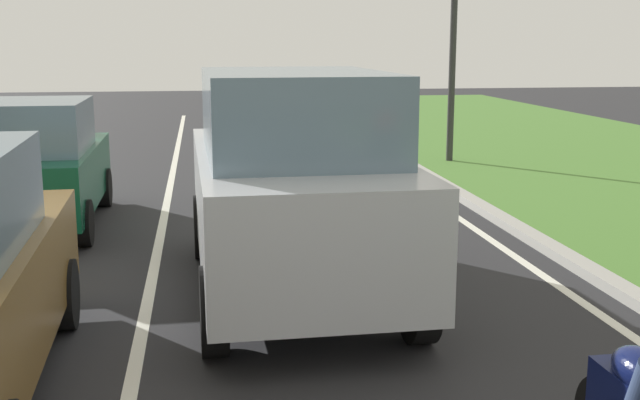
{
  "coord_description": "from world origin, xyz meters",
  "views": [
    {
      "loc": [
        -0.12,
        1.96,
        2.57
      ],
      "look_at": [
        0.89,
        8.68,
        1.2
      ],
      "focal_mm": 44.53,
      "sensor_mm": 36.0,
      "label": 1
    }
  ],
  "objects": [
    {
      "name": "car_suv_ahead",
      "position": [
        0.78,
        9.75,
        1.17
      ],
      "size": [
        2.05,
        4.54,
        2.28
      ],
      "rotation": [
        0.0,
        0.0,
        0.02
      ],
      "color": "#B7BABF",
      "rests_on": "ground"
    },
    {
      "name": "ground_plane",
      "position": [
        0.0,
        14.0,
        0.0
      ],
      "size": [
        60.0,
        60.0,
        0.0
      ],
      "primitive_type": "plane",
      "color": "#262628"
    },
    {
      "name": "lane_line_right_edge",
      "position": [
        3.6,
        14.0,
        0.0
      ],
      "size": [
        0.12,
        32.0,
        0.01
      ],
      "primitive_type": "cube",
      "color": "silver",
      "rests_on": "ground"
    },
    {
      "name": "traffic_light_near_right",
      "position": [
        5.1,
        17.98,
        3.29
      ],
      "size": [
        0.32,
        0.5,
        4.88
      ],
      "color": "#2D2D2D",
      "rests_on": "ground"
    },
    {
      "name": "lane_line_center",
      "position": [
        -0.7,
        14.0,
        0.0
      ],
      "size": [
        0.12,
        32.0,
        0.01
      ],
      "primitive_type": "cube",
      "color": "silver",
      "rests_on": "ground"
    },
    {
      "name": "curb_right",
      "position": [
        4.1,
        14.0,
        0.06
      ],
      "size": [
        0.24,
        48.0,
        0.12
      ],
      "primitive_type": "cube",
      "color": "#9E9B93",
      "rests_on": "ground"
    },
    {
      "name": "car_hatchback_far",
      "position": [
        -2.4,
        13.25,
        0.88
      ],
      "size": [
        1.77,
        3.72,
        1.78
      ],
      "rotation": [
        0.0,
        0.0,
        0.01
      ],
      "color": "#0C472D",
      "rests_on": "ground"
    }
  ]
}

